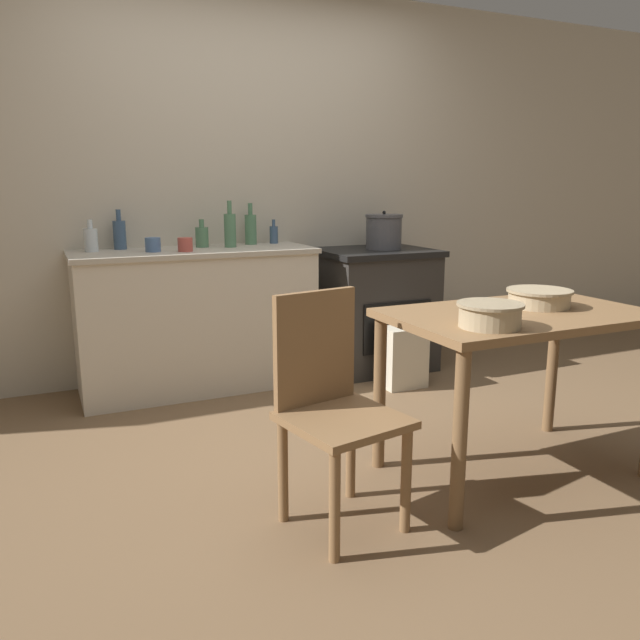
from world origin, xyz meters
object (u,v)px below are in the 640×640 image
Objects in this scene: bottle_far_left at (230,229)px; bottle_left at (274,234)px; stove at (374,308)px; flour_sack at (403,357)px; mixing_bowl_large at (490,314)px; chair at (332,403)px; bottle_center at (120,234)px; bottle_center_left at (202,236)px; cup_mid_right at (185,245)px; bottle_mid_left at (91,239)px; cup_right at (153,245)px; stock_pot at (384,232)px; bottle_center_right at (251,228)px; mixing_bowl_small at (539,297)px; work_table at (518,336)px.

bottle_far_left reaches higher than bottle_left.
flour_sack is at bearing -96.54° from stove.
mixing_bowl_large is at bearing -78.06° from bottle_far_left.
bottle_center reaches higher than chair.
bottle_left is at bearing 6.44° from bottle_center_left.
stove is at bearing 2.35° from cup_mid_right.
bottle_mid_left is 0.78× the size of bottle_center.
bottle_mid_left is at bearing 159.71° from flour_sack.
bottle_center reaches higher than cup_mid_right.
bottle_far_left is 3.23× the size of cup_right.
flour_sack is at bearing -20.29° from bottle_mid_left.
stock_pot is at bearing -17.54° from bottle_left.
bottle_mid_left is 1.01m from bottle_center_right.
stock_pot is at bearing -10.58° from stove.
flour_sack is at bearing 37.89° from chair.
mixing_bowl_small is at bearing -51.08° from bottle_center.
work_table is 5.95× the size of bottle_mid_left.
bottle_left is 0.51m from bottle_center_left.
cup_mid_right reaches higher than mixing_bowl_large.
bottle_far_left is 0.19m from bottle_center_left.
work_table is at bearing -78.47° from bottle_left.
bottle_far_left is at bearing 148.80° from flour_sack.
flour_sack is (-0.06, -0.49, -0.23)m from stove.
chair is 3.03× the size of bottle_far_left.
work_table is at bearing 30.23° from mixing_bowl_large.
cup_right is at bearing 125.39° from work_table.
bottle_center is at bearing 171.80° from stock_pot.
stock_pot reaches higher than mixing_bowl_large.
cup_mid_right is at bearing -157.70° from bottle_left.
cup_mid_right is at bearing 84.16° from chair.
work_table reaches higher than flour_sack.
mixing_bowl_small is 1.99m from bottle_far_left.
cup_right is (-1.39, 1.69, 0.14)m from mixing_bowl_small.
bottle_center_right is at bearing -1.23° from bottle_center.
bottle_left is 0.17m from bottle_center_right.
mixing_bowl_large is 0.53m from mixing_bowl_small.
mixing_bowl_small is 3.27× the size of cup_mid_right.
stove is 0.54m from flour_sack.
mixing_bowl_large is 1.05× the size of bottle_center.
mixing_bowl_large is 0.94× the size of bottle_center_right.
chair is 5.01× the size of bottle_center_left.
bottle_center reaches higher than stove.
bottle_left is 1.17m from bottle_mid_left.
cup_mid_right is (-1.06, 1.68, 0.29)m from work_table.
cup_right is (-1.45, 0.50, 0.73)m from flour_sack.
cup_mid_right is at bearing -125.98° from bottle_center_left.
chair is 2.10m from bottle_mid_left.
cup_mid_right is (-0.50, -0.27, -0.06)m from bottle_center_right.
cup_mid_right is at bearing -156.21° from bottle_far_left.
bottle_far_left reaches higher than mixing_bowl_large.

